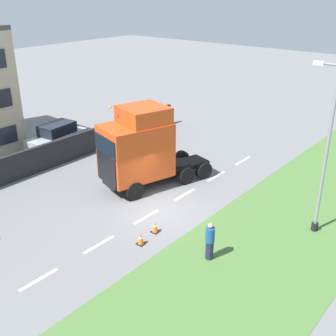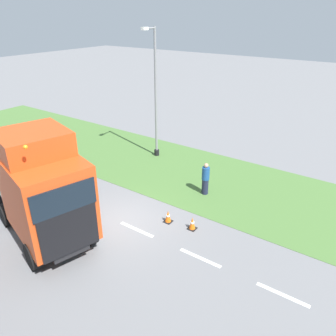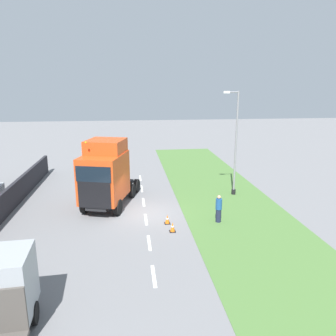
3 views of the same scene
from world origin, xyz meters
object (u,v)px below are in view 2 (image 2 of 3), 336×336
pedestrian (205,179)px  traffic_cone_trailing (192,223)px  traffic_cone_lead (168,216)px  lorry_cab (44,191)px  lamp_post (155,101)px

pedestrian → traffic_cone_trailing: bearing=19.1°
traffic_cone_lead → traffic_cone_trailing: 1.19m
lorry_cab → pedestrian: 7.91m
lamp_post → traffic_cone_trailing: bearing=47.8°
traffic_cone_trailing → traffic_cone_lead: bearing=-82.0°
pedestrian → traffic_cone_trailing: pedestrian is taller
lorry_cab → lamp_post: bearing=-153.4°
lamp_post → traffic_cone_trailing: 8.93m
pedestrian → traffic_cone_lead: pedestrian is taller
lamp_post → traffic_cone_lead: bearing=40.8°
pedestrian → traffic_cone_lead: (3.18, -0.13, -0.58)m
lamp_post → lorry_cab: bearing=10.5°
lorry_cab → traffic_cone_trailing: lorry_cab is taller
lorry_cab → lamp_post: 9.81m
pedestrian → traffic_cone_lead: size_ratio=3.02×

